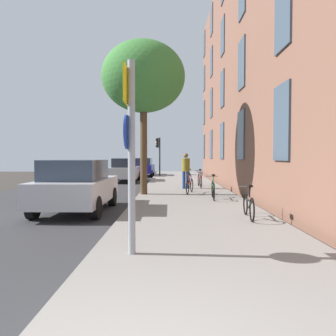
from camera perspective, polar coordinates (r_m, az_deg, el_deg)
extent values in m
plane|color=#332D28|center=(17.13, -8.94, -3.82)|extent=(41.80, 41.80, 0.00)
cube|color=#2D2D30|center=(17.59, -15.72, -3.70)|extent=(7.00, 38.00, 0.01)
cube|color=gray|center=(16.92, 2.86, -3.67)|extent=(4.20, 38.00, 0.12)
cube|color=brown|center=(17.36, 12.04, 18.11)|extent=(0.50, 27.00, 13.12)
cube|color=#384756|center=(9.39, 19.58, 7.65)|extent=(0.06, 1.20, 2.10)
cube|color=#384756|center=(14.19, 12.88, 5.74)|extent=(0.06, 1.20, 2.10)
cube|color=#384756|center=(19.10, 9.60, 4.78)|extent=(0.06, 1.20, 2.10)
cube|color=#384756|center=(24.04, 7.67, 4.20)|extent=(0.06, 1.20, 2.10)
cube|color=#384756|center=(29.00, 6.41, 3.81)|extent=(0.06, 1.20, 2.10)
cube|color=#384756|center=(10.16, 19.79, 24.91)|extent=(0.06, 1.20, 2.10)
cube|color=#384756|center=(14.71, 12.97, 17.60)|extent=(0.06, 1.20, 2.10)
cube|color=#384756|center=(19.49, 9.65, 13.71)|extent=(0.06, 1.20, 2.10)
cube|color=#384756|center=(24.35, 7.71, 11.34)|extent=(0.06, 1.20, 2.10)
cube|color=#384756|center=(29.26, 6.43, 9.76)|extent=(0.06, 1.20, 2.10)
cube|color=#384756|center=(20.32, 9.71, 22.10)|extent=(0.06, 1.20, 2.10)
cube|color=#384756|center=(25.03, 7.74, 18.20)|extent=(0.06, 1.20, 2.10)
cube|color=#384756|center=(29.82, 6.45, 15.53)|extent=(0.06, 1.20, 2.10)
cube|color=#384756|center=(26.04, 7.77, 24.61)|extent=(0.06, 1.20, 2.10)
cube|color=#384756|center=(30.68, 6.48, 21.04)|extent=(0.06, 1.20, 2.10)
cylinder|color=gray|center=(5.27, -6.51, 1.80)|extent=(0.12, 0.12, 3.17)
cube|color=yellow|center=(5.40, -7.43, 14.34)|extent=(0.03, 0.60, 0.60)
cylinder|color=#14339E|center=(5.29, -7.39, 6.38)|extent=(0.03, 0.56, 0.56)
cylinder|color=black|center=(27.07, -1.48, 2.01)|extent=(0.12, 0.12, 3.25)
cube|color=black|center=(27.10, -1.87, 4.50)|extent=(0.20, 0.24, 0.80)
sphere|color=#4B0707|center=(27.12, -2.10, 5.05)|extent=(0.16, 0.16, 0.16)
sphere|color=orange|center=(27.11, -2.10, 4.50)|extent=(0.16, 0.16, 0.16)
sphere|color=#083E11|center=(27.10, -2.10, 3.95)|extent=(0.16, 0.16, 0.16)
cylinder|color=#4C3823|center=(13.81, -4.36, 3.53)|extent=(0.30, 0.30, 3.95)
ellipsoid|color=#387533|center=(14.23, -4.39, 15.87)|extent=(3.55, 3.55, 3.02)
torus|color=black|center=(9.16, 13.63, -6.24)|extent=(0.08, 0.60, 0.60)
torus|color=black|center=(8.19, 14.73, -7.21)|extent=(0.08, 0.60, 0.60)
cylinder|color=black|center=(8.65, 14.16, -5.61)|extent=(0.11, 0.84, 0.04)
cylinder|color=black|center=(8.42, 14.44, -6.34)|extent=(0.08, 0.51, 0.28)
cylinder|color=black|center=(8.48, 14.34, -4.17)|extent=(0.04, 0.04, 0.28)
cube|color=black|center=(8.46, 14.35, -3.09)|extent=(0.10, 0.24, 0.06)
cylinder|color=#4C4C4C|center=(9.10, 13.66, -3.24)|extent=(0.42, 0.06, 0.03)
torus|color=black|center=(12.87, 7.91, -3.71)|extent=(0.09, 0.66, 0.66)
torus|color=black|center=(11.84, 8.17, -4.20)|extent=(0.09, 0.66, 0.66)
cylinder|color=#267233|center=(12.34, 8.04, -3.11)|extent=(0.11, 0.89, 0.04)
cylinder|color=#267233|center=(12.09, 8.10, -3.61)|extent=(0.09, 0.54, 0.29)
cylinder|color=#267233|center=(12.17, 8.08, -2.01)|extent=(0.04, 0.04, 0.28)
cube|color=black|center=(12.16, 8.09, -1.26)|extent=(0.10, 0.24, 0.06)
cylinder|color=#4C4C4C|center=(12.83, 7.92, -1.44)|extent=(0.42, 0.06, 0.03)
torus|color=black|center=(14.69, 4.25, -3.09)|extent=(0.18, 0.60, 0.61)
torus|color=black|center=(13.65, 3.49, -3.47)|extent=(0.18, 0.60, 0.61)
cylinder|color=#B21E1E|center=(14.16, 3.89, -2.60)|extent=(0.26, 0.89, 0.04)
cylinder|color=#B21E1E|center=(13.90, 3.69, -3.00)|extent=(0.17, 0.54, 0.30)
cylinder|color=#B21E1E|center=(13.98, 3.77, -1.68)|extent=(0.04, 0.04, 0.28)
cube|color=black|center=(13.97, 3.77, -1.02)|extent=(0.10, 0.24, 0.06)
cylinder|color=#4C4C4C|center=(14.66, 4.26, -1.20)|extent=(0.42, 0.13, 0.03)
torus|color=black|center=(17.74, 5.49, -2.12)|extent=(0.05, 0.68, 0.68)
torus|color=black|center=(16.65, 5.89, -2.39)|extent=(0.05, 0.68, 0.68)
cylinder|color=#B21E1E|center=(17.19, 5.69, -1.63)|extent=(0.06, 0.94, 0.04)
cylinder|color=#B21E1E|center=(16.92, 5.79, -1.97)|extent=(0.05, 0.56, 0.30)
cylinder|color=#B21E1E|center=(17.01, 5.75, -0.82)|extent=(0.04, 0.04, 0.28)
cube|color=black|center=(17.00, 5.75, -0.28)|extent=(0.10, 0.24, 0.06)
cylinder|color=#4C4C4C|center=(17.71, 5.50, -0.45)|extent=(0.42, 0.04, 0.03)
torus|color=black|center=(19.15, 3.61, -1.87)|extent=(0.09, 0.64, 0.64)
torus|color=black|center=(18.21, 4.01, -2.07)|extent=(0.09, 0.64, 0.64)
cylinder|color=#99999E|center=(18.67, 3.81, -1.43)|extent=(0.11, 0.81, 0.04)
cylinder|color=#99999E|center=(18.44, 3.91, -1.72)|extent=(0.08, 0.49, 0.27)
cylinder|color=#99999E|center=(18.52, 3.87, -0.71)|extent=(0.04, 0.04, 0.28)
cube|color=black|center=(18.51, 3.87, -0.21)|extent=(0.10, 0.24, 0.06)
cylinder|color=#4C4C4C|center=(19.13, 3.61, -0.38)|extent=(0.42, 0.06, 0.03)
cylinder|color=navy|center=(16.24, 2.85, -2.14)|extent=(0.16, 0.16, 0.88)
cylinder|color=navy|center=(16.25, 3.55, -2.14)|extent=(0.16, 0.16, 0.88)
cylinder|color=olive|center=(16.21, 3.21, 0.57)|extent=(0.56, 0.56, 0.66)
sphere|color=brown|center=(16.20, 3.21, 2.24)|extent=(0.24, 0.24, 0.24)
cube|color=#B7B7BC|center=(10.40, -15.84, -3.84)|extent=(1.89, 3.94, 0.70)
cube|color=#2D3847|center=(10.17, -16.18, -0.30)|extent=(1.59, 2.21, 0.60)
cylinder|color=black|center=(11.89, -18.14, -4.84)|extent=(0.22, 0.64, 0.64)
cylinder|color=black|center=(11.46, -9.91, -5.02)|extent=(0.22, 0.64, 0.64)
cylinder|color=black|center=(9.56, -22.95, -6.54)|extent=(0.22, 0.64, 0.64)
cylinder|color=black|center=(9.02, -12.77, -6.93)|extent=(0.22, 0.64, 0.64)
cube|color=#B7B7BC|center=(22.49, -7.62, -0.71)|extent=(2.00, 4.57, 0.70)
cube|color=#1E232D|center=(22.24, -7.71, 0.94)|extent=(1.63, 2.58, 0.60)
cylinder|color=black|center=(24.05, -9.09, -1.38)|extent=(0.22, 0.64, 0.64)
cylinder|color=black|center=(23.83, -5.18, -1.39)|extent=(0.22, 0.64, 0.64)
cylinder|color=black|center=(21.22, -10.36, -1.83)|extent=(0.22, 0.64, 0.64)
cylinder|color=black|center=(20.98, -5.93, -1.85)|extent=(0.22, 0.64, 0.64)
cube|color=navy|center=(28.60, -4.52, -0.13)|extent=(1.91, 4.48, 0.70)
cube|color=#2D3847|center=(28.36, -4.56, 1.16)|extent=(1.59, 2.52, 0.60)
cylinder|color=black|center=(30.12, -5.89, -0.70)|extent=(0.22, 0.64, 0.64)
cylinder|color=black|center=(29.98, -2.67, -0.70)|extent=(0.22, 0.64, 0.64)
cylinder|color=black|center=(27.28, -6.54, -0.98)|extent=(0.22, 0.64, 0.64)
cylinder|color=black|center=(27.13, -2.99, -0.98)|extent=(0.22, 0.64, 0.64)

